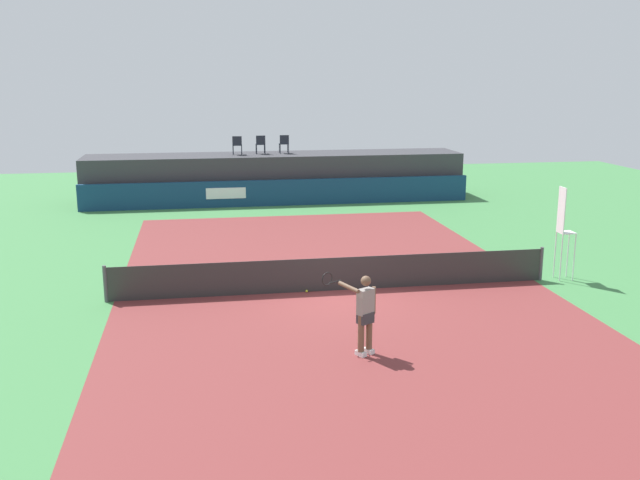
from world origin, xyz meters
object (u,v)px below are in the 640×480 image
(net_post_far, at_px, (541,264))
(tennis_ball, at_px, (307,291))
(umpire_chair, at_px, (563,227))
(net_post_near, at_px, (105,284))
(tennis_player, at_px, (364,312))
(spectator_chair_left, at_px, (261,144))
(spectator_chair_far_left, at_px, (237,144))
(spectator_chair_center, at_px, (284,143))

(net_post_far, distance_m, tennis_ball, 7.01)
(net_post_far, bearing_deg, umpire_chair, 0.36)
(net_post_near, distance_m, tennis_ball, 5.43)
(umpire_chair, distance_m, tennis_player, 8.50)
(tennis_ball, bearing_deg, spectator_chair_left, 89.60)
(spectator_chair_left, height_order, net_post_near, spectator_chair_left)
(spectator_chair_far_left, xyz_separation_m, spectator_chair_left, (1.13, 0.21, 0.00))
(tennis_player, bearing_deg, umpire_chair, 33.68)
(spectator_chair_left, distance_m, tennis_player, 20.19)
(net_post_far, bearing_deg, spectator_chair_far_left, 117.79)
(umpire_chair, bearing_deg, spectator_chair_far_left, 119.58)
(tennis_ball, bearing_deg, net_post_far, 0.50)
(umpire_chair, height_order, net_post_far, umpire_chair)
(spectator_chair_left, distance_m, spectator_chair_center, 1.14)
(spectator_chair_far_left, bearing_deg, net_post_near, -106.10)
(spectator_chair_center, distance_m, umpire_chair, 16.76)
(spectator_chair_center, xyz_separation_m, tennis_ball, (-1.25, -15.53, -2.66))
(net_post_near, bearing_deg, spectator_chair_center, 66.72)
(tennis_ball, bearing_deg, spectator_chair_center, 85.40)
(umpire_chair, relative_size, net_post_far, 2.76)
(net_post_near, height_order, net_post_far, same)
(umpire_chair, xyz_separation_m, net_post_far, (-0.62, -0.00, -1.09))
(net_post_near, relative_size, tennis_player, 0.56)
(spectator_chair_far_left, height_order, net_post_near, spectator_chair_far_left)
(spectator_chair_far_left, bearing_deg, spectator_chair_left, 10.65)
(spectator_chair_left, relative_size, spectator_chair_center, 1.00)
(spectator_chair_left, bearing_deg, spectator_chair_far_left, -169.35)
(spectator_chair_far_left, relative_size, net_post_near, 0.89)
(umpire_chair, xyz_separation_m, net_post_near, (-13.02, -0.00, -1.09))
(umpire_chair, bearing_deg, net_post_far, -179.64)
(spectator_chair_center, height_order, net_post_near, spectator_chair_center)
(net_post_far, relative_size, tennis_player, 0.56)
(spectator_chair_center, relative_size, net_post_near, 0.89)
(spectator_chair_left, height_order, umpire_chair, spectator_chair_left)
(tennis_ball, bearing_deg, tennis_player, -83.18)
(net_post_near, xyz_separation_m, tennis_ball, (5.41, -0.06, -0.46))
(spectator_chair_left, bearing_deg, net_post_far, -65.93)
(spectator_chair_left, xyz_separation_m, umpire_chair, (7.50, -15.41, -1.11))
(net_post_near, bearing_deg, tennis_ball, -0.64)
(spectator_chair_left, relative_size, net_post_far, 0.89)
(spectator_chair_far_left, distance_m, spectator_chair_center, 2.29)
(spectator_chair_left, xyz_separation_m, tennis_ball, (-0.11, -15.48, -2.66))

